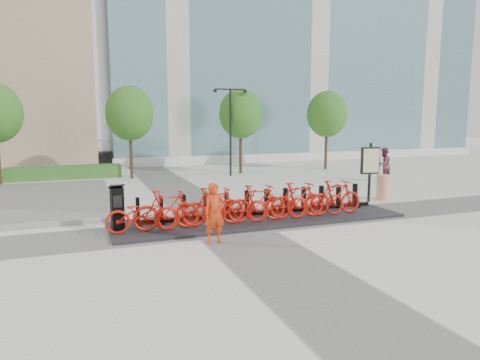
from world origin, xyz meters
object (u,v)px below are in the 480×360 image
object	(u,v)px
bike_0	(142,214)
construction_barrel	(383,187)
kiosk	(117,208)
worker_red	(215,213)
pedestrian	(384,165)
map_sign	(370,163)

from	to	relation	value
bike_0	construction_barrel	world-z (taller)	bike_0
kiosk	worker_red	xyz separation A→B (m)	(2.35, -2.00, 0.07)
worker_red	construction_barrel	size ratio (longest dim) A/B	1.58
bike_0	construction_barrel	distance (m)	10.22
worker_red	construction_barrel	distance (m)	9.01
pedestrian	map_sign	distance (m)	6.19
bike_0	worker_red	distance (m)	2.30
worker_red	map_sign	bearing A→B (deg)	19.26
kiosk	worker_red	world-z (taller)	worker_red
kiosk	map_sign	size ratio (longest dim) A/B	0.58
map_sign	kiosk	bearing A→B (deg)	-162.56
construction_barrel	kiosk	bearing A→B (deg)	-172.29
bike_0	pedestrian	xyz separation A→B (m)	(13.49, 6.18, 0.28)
kiosk	worker_red	size ratio (longest dim) A/B	0.85
map_sign	worker_red	bearing A→B (deg)	-146.34
bike_0	pedestrian	size ratio (longest dim) A/B	1.13
pedestrian	construction_barrel	bearing A→B (deg)	30.65
pedestrian	kiosk	bearing A→B (deg)	1.68
kiosk	construction_barrel	world-z (taller)	kiosk
bike_0	map_sign	distance (m)	9.42
worker_red	construction_barrel	xyz separation A→B (m)	(8.32, 3.44, -0.30)
construction_barrel	bike_0	bearing A→B (deg)	-169.19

